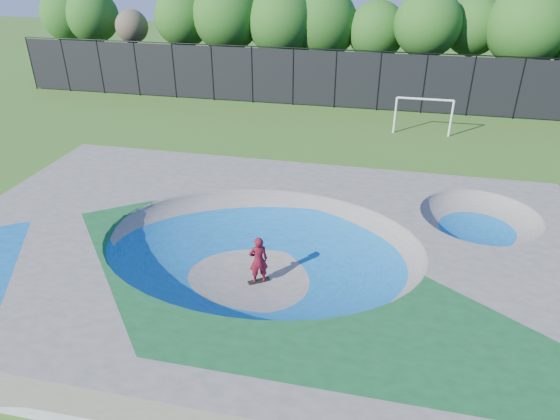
# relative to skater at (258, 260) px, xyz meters

# --- Properties ---
(ground) EXTENTS (120.00, 120.00, 0.00)m
(ground) POSITION_rel_skater_xyz_m (0.04, 0.29, -0.89)
(ground) COLOR #305B19
(ground) RESTS_ON ground
(skate_deck) EXTENTS (22.00, 14.00, 1.50)m
(skate_deck) POSITION_rel_skater_xyz_m (0.04, 0.29, -0.14)
(skate_deck) COLOR gray
(skate_deck) RESTS_ON ground
(skater) EXTENTS (0.77, 0.66, 1.78)m
(skater) POSITION_rel_skater_xyz_m (0.00, 0.00, 0.00)
(skater) COLOR #B80E27
(skater) RESTS_ON ground
(skateboard) EXTENTS (0.77, 0.62, 0.05)m
(skateboard) POSITION_rel_skater_xyz_m (0.00, 0.00, -0.87)
(skateboard) COLOR black
(skateboard) RESTS_ON ground
(soccer_goal) EXTENTS (3.41, 0.12, 2.25)m
(soccer_goal) POSITION_rel_skater_xyz_m (5.92, 16.78, 0.67)
(soccer_goal) COLOR white
(soccer_goal) RESTS_ON ground
(fence) EXTENTS (48.09, 0.09, 4.04)m
(fence) POSITION_rel_skater_xyz_m (0.04, 21.29, 1.21)
(fence) COLOR black
(fence) RESTS_ON ground
(treeline) EXTENTS (52.39, 7.60, 8.17)m
(treeline) POSITION_rel_skater_xyz_m (2.69, 26.25, 4.12)
(treeline) COLOR #403120
(treeline) RESTS_ON ground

